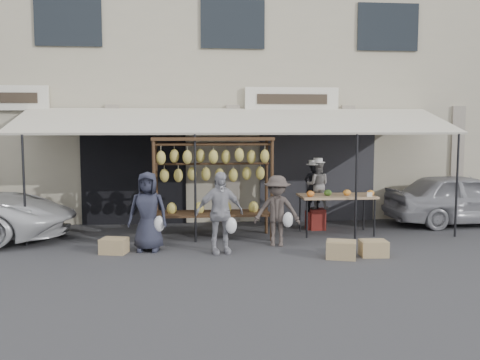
% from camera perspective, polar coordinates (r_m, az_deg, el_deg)
% --- Properties ---
extents(ground_plane, '(90.00, 90.00, 0.00)m').
position_cam_1_polar(ground_plane, '(10.47, 0.89, -7.87)').
color(ground_plane, '#2D2D30').
extents(shophouse, '(24.00, 6.15, 7.30)m').
position_cam_1_polar(shophouse, '(16.69, -1.67, 9.82)').
color(shophouse, '#B2A88C').
rests_on(shophouse, ground_plane).
extents(awning, '(10.00, 2.35, 2.92)m').
position_cam_1_polar(awning, '(12.44, -0.26, 6.25)').
color(awning, beige).
rests_on(awning, ground_plane).
extents(banana_rack, '(2.60, 0.90, 2.24)m').
position_cam_1_polar(banana_rack, '(11.63, -2.92, 1.32)').
color(banana_rack, '#302013').
rests_on(banana_rack, ground_plane).
extents(produce_table, '(1.70, 0.90, 1.04)m').
position_cam_1_polar(produce_table, '(12.38, 10.31, -1.77)').
color(produce_table, tan).
rests_on(produce_table, ground_plane).
extents(vendor_left, '(0.44, 0.30, 1.16)m').
position_cam_1_polar(vendor_left, '(12.87, 7.78, -0.78)').
color(vendor_left, black).
rests_on(vendor_left, stool_left).
extents(vendor_right, '(0.64, 0.55, 1.15)m').
position_cam_1_polar(vendor_right, '(12.85, 8.27, -0.53)').
color(vendor_right, gray).
rests_on(vendor_right, stool_right).
extents(customer_left, '(0.83, 0.60, 1.58)m').
position_cam_1_polar(customer_left, '(10.71, -9.81, -3.34)').
color(customer_left, '#252736').
rests_on(customer_left, ground_plane).
extents(customer_mid, '(1.00, 0.57, 1.60)m').
position_cam_1_polar(customer_mid, '(10.37, -2.19, -3.49)').
color(customer_mid, '#9E9EA5').
rests_on(customer_mid, ground_plane).
extents(customer_right, '(1.03, 0.72, 1.46)m').
position_cam_1_polar(customer_right, '(11.04, 3.97, -3.30)').
color(customer_right, '#453C37').
rests_on(customer_right, ground_plane).
extents(stool_left, '(0.39, 0.39, 0.43)m').
position_cam_1_polar(stool_left, '(12.98, 7.74, -4.28)').
color(stool_left, maroon).
rests_on(stool_left, ground_plane).
extents(stool_right, '(0.43, 0.43, 0.50)m').
position_cam_1_polar(stool_right, '(12.96, 8.22, -4.15)').
color(stool_right, maroon).
rests_on(stool_right, ground_plane).
extents(crate_near_a, '(0.64, 0.56, 0.33)m').
position_cam_1_polar(crate_near_a, '(10.27, 10.74, -7.31)').
color(crate_near_a, tan).
rests_on(crate_near_a, ground_plane).
extents(crate_near_b, '(0.52, 0.41, 0.30)m').
position_cam_1_polar(crate_near_b, '(10.56, 14.05, -7.09)').
color(crate_near_b, tan).
rests_on(crate_near_b, ground_plane).
extents(crate_far, '(0.57, 0.48, 0.30)m').
position_cam_1_polar(crate_far, '(10.75, -13.29, -6.85)').
color(crate_far, tan).
rests_on(crate_far, ground_plane).
extents(sedan, '(3.88, 1.68, 1.30)m').
position_cam_1_polar(sedan, '(14.55, 22.67, -1.85)').
color(sedan, '#98979C').
rests_on(sedan, ground_plane).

